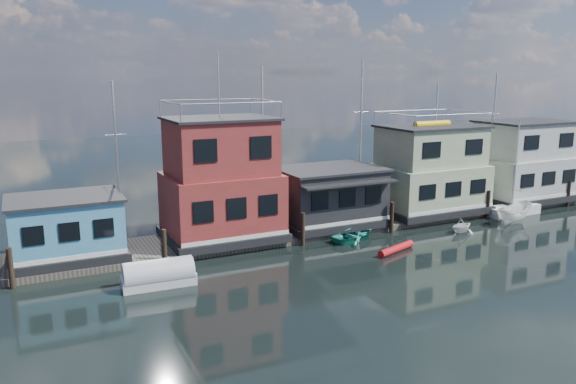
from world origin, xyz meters
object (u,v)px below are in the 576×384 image
motorboat (514,213)px  dinghy_teal (354,235)px  houseboat_green (430,171)px  tarp_runabout (158,275)px  houseboat_red (221,182)px  houseboat_blue (66,228)px  houseboat_dark (329,196)px  houseboat_white (522,162)px  day_sailer (512,209)px  dinghy_white (462,225)px  red_kayak (396,249)px

motorboat → dinghy_teal: motorboat is taller
houseboat_green → dinghy_teal: (-8.82, -3.22, -3.19)m
tarp_runabout → dinghy_teal: bearing=13.1°
houseboat_red → tarp_runabout: size_ratio=3.07×
houseboat_blue → houseboat_dark: houseboat_dark is taller
houseboat_red → tarp_runabout: houseboat_red is taller
houseboat_blue → dinghy_teal: size_ratio=1.85×
houseboat_white → day_sailer: bearing=-144.2°
dinghy_teal → tarp_runabout: tarp_runabout is taller
day_sailer → tarp_runabout: size_ratio=1.94×
houseboat_blue → tarp_runabout: houseboat_blue is taller
houseboat_red → day_sailer: bearing=-6.9°
houseboat_green → dinghy_white: (-1.03, -4.92, -3.03)m
red_kayak → houseboat_red: bearing=124.8°
houseboat_red → tarp_runabout: (-5.55, -5.72, -3.53)m
houseboat_white → tarp_runabout: (-32.55, -5.72, -2.96)m
tarp_runabout → houseboat_red: bearing=48.6°
red_kayak → tarp_runabout: 14.68m
houseboat_green → red_kayak: 10.81m
houseboat_dark → day_sailer: (15.11, -2.78, -1.98)m
houseboat_blue → tarp_runabout: (3.95, -5.72, -1.63)m
houseboat_dark → tarp_runabout: 14.81m
houseboat_dark → houseboat_green: (9.00, 0.02, 1.13)m
houseboat_blue → motorboat: houseboat_blue is taller
dinghy_teal → dinghy_white: dinghy_white is taller
red_kayak → tarp_runabout: size_ratio=0.84×
houseboat_red → houseboat_white: 27.01m
houseboat_white → tarp_runabout: 33.18m
day_sailer → houseboat_green: bearing=153.3°
houseboat_blue → motorboat: size_ratio=1.64×
houseboat_dark → day_sailer: size_ratio=0.99×
houseboat_green → tarp_runabout: 23.45m
houseboat_green → dinghy_white: size_ratio=4.27×
red_kayak → dinghy_white: dinghy_white is taller
houseboat_green → houseboat_dark: bearing=-179.9°
houseboat_blue → red_kayak: 19.84m
houseboat_red → red_kayak: houseboat_red is taller
motorboat → day_sailer: (1.93, 1.94, -0.32)m
motorboat → houseboat_red: bearing=63.6°
red_kayak → dinghy_teal: bearing=86.0°
houseboat_green → red_kayak: bearing=-140.1°
dinghy_teal → motorboat: bearing=-110.8°
houseboat_green → dinghy_teal: bearing=-159.9°
houseboat_red → dinghy_teal: bearing=-21.5°
tarp_runabout → houseboat_blue: bearing=127.4°
motorboat → dinghy_white: size_ratio=1.98×
houseboat_red → dinghy_white: size_ratio=6.02×
houseboat_white → tarp_runabout: bearing=-170.0°
houseboat_green → day_sailer: day_sailer is taller
houseboat_red → houseboat_dark: bearing=-0.1°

